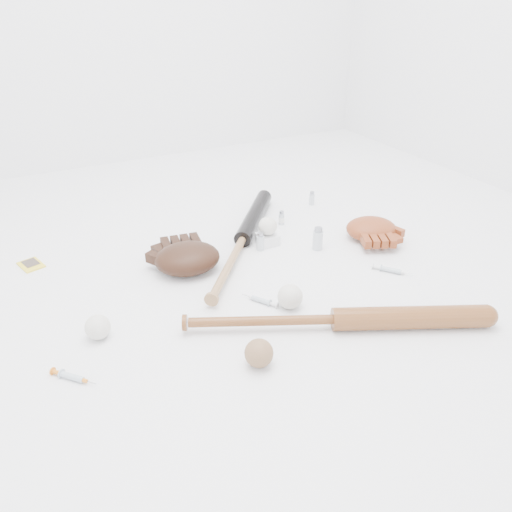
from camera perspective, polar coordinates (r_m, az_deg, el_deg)
name	(u,v)px	position (r m, az deg, el deg)	size (l,w,h in m)	color
bat_dark	(243,239)	(1.97, -1.53, 1.98)	(0.93, 0.07, 0.07)	black
bat_wood	(336,319)	(1.53, 9.12, -7.16)	(0.97, 0.07, 0.07)	brown
glove_dark	(187,258)	(1.81, -7.85, -0.21)	(0.28, 0.28, 0.10)	black
glove_tan	(371,229)	(2.08, 13.04, 3.08)	(0.24, 0.24, 0.09)	brown
trading_card	(31,265)	(2.03, -24.32, -0.93)	(0.07, 0.10, 0.01)	yellow
pedestal	(268,239)	(1.99, 1.33, 1.94)	(0.08, 0.08, 0.04)	white
baseball_on_pedestal	(268,226)	(1.97, 1.35, 3.44)	(0.07, 0.07, 0.07)	silver
baseball_left	(98,327)	(1.54, -17.64, -7.76)	(0.07, 0.07, 0.07)	silver
baseball_upper	(177,258)	(1.86, -8.98, -0.17)	(0.07, 0.07, 0.07)	silver
baseball_mid	(290,297)	(1.60, 3.92, -4.64)	(0.08, 0.08, 0.08)	silver
baseball_aged	(259,353)	(1.38, 0.33, -11.04)	(0.08, 0.08, 0.08)	brown
syringe_0	(72,377)	(1.44, -20.27, -12.83)	(0.15, 0.03, 0.02)	#ADBCC6
syringe_1	(261,300)	(1.64, 0.57, -5.09)	(0.15, 0.03, 0.02)	#ADBCC6
syringe_2	(243,239)	(2.02, -1.48, 1.98)	(0.15, 0.03, 0.02)	#ADBCC6
syringe_3	(391,270)	(1.87, 15.16, -1.56)	(0.16, 0.03, 0.02)	#ADBCC6
vial_0	(312,198)	(2.36, 6.40, 6.59)	(0.02, 0.02, 0.06)	silver
vial_1	(282,218)	(2.15, 2.94, 4.39)	(0.02, 0.02, 0.06)	silver
vial_2	(260,241)	(1.94, 0.48, 1.68)	(0.03, 0.03, 0.07)	silver
vial_3	(318,239)	(1.96, 7.07, 2.00)	(0.04, 0.04, 0.09)	silver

